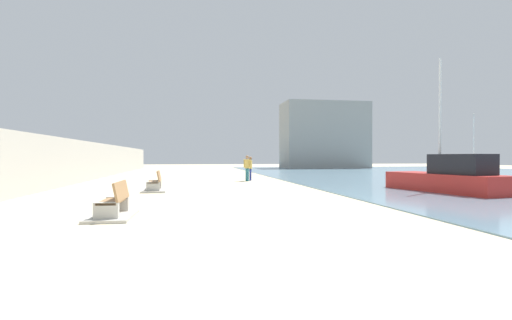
{
  "coord_description": "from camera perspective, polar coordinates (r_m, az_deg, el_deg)",
  "views": [
    {
      "loc": [
        -0.26,
        -7.35,
        1.64
      ],
      "look_at": [
        3.43,
        14.56,
        1.46
      ],
      "focal_mm": 26.97,
      "sensor_mm": 36.0,
      "label": 1
    }
  ],
  "objects": [
    {
      "name": "person_walking",
      "position": [
        25.85,
        -1.31,
        -0.9
      ],
      "size": [
        0.45,
        0.34,
        1.75
      ],
      "color": "teal",
      "rests_on": "ground"
    },
    {
      "name": "ground_plane",
      "position": [
        25.41,
        -8.96,
        -3.24
      ],
      "size": [
        120.0,
        120.0,
        0.0
      ],
      "primitive_type": "plane",
      "color": "#C6B793"
    },
    {
      "name": "seawall",
      "position": [
        26.37,
        -25.49,
        -0.23
      ],
      "size": [
        0.8,
        64.0,
        2.69
      ],
      "primitive_type": "cube",
      "color": "#ADAAA3",
      "rests_on": "ground"
    },
    {
      "name": "harbor_building",
      "position": [
        56.72,
        10.06,
        3.58
      ],
      "size": [
        12.0,
        6.0,
        9.46
      ],
      "primitive_type": "cube",
      "color": "gray",
      "rests_on": "ground"
    },
    {
      "name": "boat_mid_bay",
      "position": [
        19.71,
        26.67,
        -2.36
      ],
      "size": [
        2.98,
        6.17,
        6.24
      ],
      "color": "red",
      "rests_on": "water_bay"
    },
    {
      "name": "person_standing",
      "position": [
        26.46,
        -0.83,
        -1.0
      ],
      "size": [
        0.27,
        0.51,
        1.66
      ],
      "color": "navy",
      "rests_on": "ground"
    },
    {
      "name": "boat_far_right",
      "position": [
        49.61,
        29.62,
        -0.8
      ],
      "size": [
        4.81,
        5.92,
        6.6
      ],
      "color": "beige",
      "rests_on": "water_bay"
    },
    {
      "name": "bench_near",
      "position": [
        11.17,
        -20.38,
        -6.81
      ],
      "size": [
        1.13,
        2.12,
        0.98
      ],
      "color": "#ADAAA3",
      "rests_on": "ground"
    },
    {
      "name": "bench_far",
      "position": [
        19.02,
        -14.79,
        -3.79
      ],
      "size": [
        1.16,
        2.13,
        0.98
      ],
      "color": "#ADAAA3",
      "rests_on": "ground"
    }
  ]
}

